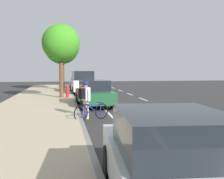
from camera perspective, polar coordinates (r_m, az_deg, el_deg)
name	(u,v)px	position (r m, az deg, el deg)	size (l,w,h in m)	color
ground	(113,107)	(16.35, 0.15, -3.47)	(69.30, 69.30, 0.00)	#2E2E2E
sidewalk	(35,107)	(16.19, -15.12, -3.44)	(4.32, 43.31, 0.14)	tan
curb_edge	(76,106)	(16.12, -7.15, -3.36)	(0.16, 43.31, 0.14)	gray
lane_stripe_centre	(163,107)	(16.64, 10.10, -3.39)	(0.14, 44.20, 0.01)	white
lane_stripe_bike_edge	(102,107)	(16.26, -1.96, -3.50)	(0.12, 43.31, 0.01)	white
parked_pickup_tan_nearest	(80,80)	(32.31, -6.32, 1.84)	(2.04, 5.31, 1.95)	tan
parked_suv_white_second	(82,82)	(25.25, -5.91, 1.51)	(2.11, 4.77, 1.99)	white
parked_sedan_green_mid	(94,93)	(16.61, -3.58, -0.75)	(2.02, 4.49, 1.52)	#1E512D
parked_sedan_silver_far	(171,163)	(4.50, 11.77, -14.07)	(2.07, 4.51, 1.52)	#B7BABF
bicycle_at_curb	(91,112)	(12.06, -4.14, -4.46)	(1.53, 0.85, 0.73)	black
cyclist_with_backpack	(85,96)	(12.40, -5.37, -1.29)	(0.51, 0.56, 1.64)	#C6B284
street_tree_near_cyclist	(62,46)	(28.85, -9.99, 8.49)	(3.45, 3.45, 6.09)	brown
street_tree_mid_block	(61,43)	(20.61, -10.16, 9.09)	(2.65, 2.65, 5.18)	brown
fire_hydrant	(67,92)	(20.51, -8.88, -0.40)	(0.22, 0.22, 0.84)	red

